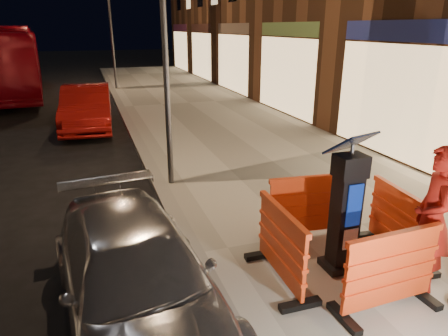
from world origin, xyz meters
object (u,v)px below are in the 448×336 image
object	(u,v)px
barrier_kerbside	(281,246)
bus_doubledecker	(13,95)
man	(433,219)
parking_kiosk	(346,207)
barrier_front	(390,272)
barrier_back	(308,207)
car_red	(89,129)
barrier_bldgside	(399,224)
car_silver	(140,318)

from	to	relation	value
barrier_kerbside	bus_doubledecker	size ratio (longest dim) A/B	0.11
bus_doubledecker	man	xyz separation A→B (m)	(7.66, -19.98, 1.12)
barrier_kerbside	parking_kiosk	bearing A→B (deg)	-88.92
barrier_front	man	distance (m)	0.94
barrier_back	man	size ratio (longest dim) A/B	0.70
barrier_back	barrier_front	bearing A→B (deg)	-83.92
barrier_kerbside	barrier_front	bearing A→B (deg)	-133.92
car_red	bus_doubledecker	xyz separation A→B (m)	(-3.64, 8.88, 0.00)
bus_doubledecker	barrier_kerbside	bearing A→B (deg)	-77.98
barrier_back	barrier_bldgside	world-z (taller)	same
car_silver	car_red	world-z (taller)	car_red
parking_kiosk	barrier_back	bearing A→B (deg)	93.08
barrier_front	barrier_back	bearing A→B (deg)	88.08
parking_kiosk	barrier_bldgside	bearing A→B (deg)	3.08
car_silver	bus_doubledecker	xyz separation A→B (m)	(-4.04, 19.26, 0.00)
parking_kiosk	car_silver	xyz separation A→B (m)	(-2.84, 0.03, -1.09)
car_silver	man	size ratio (longest dim) A/B	2.17
barrier_kerbside	car_red	distance (m)	10.68
barrier_bldgside	man	bearing A→B (deg)	172.30
barrier_back	car_silver	distance (m)	3.06
parking_kiosk	man	xyz separation A→B (m)	(0.79, -0.69, 0.02)
barrier_bldgside	car_silver	distance (m)	3.85
barrier_back	barrier_kerbside	distance (m)	1.34
parking_kiosk	car_silver	size ratio (longest dim) A/B	0.45
car_red	man	bearing A→B (deg)	-66.95
bus_doubledecker	barrier_bldgside	bearing A→B (deg)	-72.97
barrier_kerbside	barrier_bldgside	world-z (taller)	same
barrier_front	barrier_bldgside	world-z (taller)	same
barrier_kerbside	barrier_bldgside	size ratio (longest dim) A/B	1.00
barrier_back	barrier_kerbside	size ratio (longest dim) A/B	1.00
barrier_kerbside	man	xyz separation A→B (m)	(1.74, -0.69, 0.44)
parking_kiosk	barrier_front	xyz separation A→B (m)	(0.00, -0.95, -0.42)
bus_doubledecker	man	distance (m)	21.43
barrier_bldgside	car_silver	size ratio (longest dim) A/B	0.32
barrier_front	bus_doubledecker	distance (m)	21.38
bus_doubledecker	car_red	bearing A→B (deg)	-72.76
barrier_back	car_red	distance (m)	10.02
barrier_kerbside	car_red	xyz separation A→B (m)	(-2.28, 10.41, -0.68)
car_silver	car_red	distance (m)	10.39
barrier_kerbside	bus_doubledecker	distance (m)	20.18
parking_kiosk	barrier_back	xyz separation A→B (m)	(0.00, 0.95, -0.42)
barrier_front	barrier_kerbside	world-z (taller)	same
barrier_back	barrier_bldgside	distance (m)	1.34
barrier_kerbside	man	world-z (taller)	man
barrier_front	bus_doubledecker	size ratio (longest dim) A/B	0.11
parking_kiosk	man	bearing A→B (deg)	-38.14
barrier_bldgside	bus_doubledecker	distance (m)	20.82
parking_kiosk	barrier_kerbside	bearing A→B (deg)	-176.92
car_red	car_silver	bearing A→B (deg)	-84.69
man	parking_kiosk	bearing A→B (deg)	-102.36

